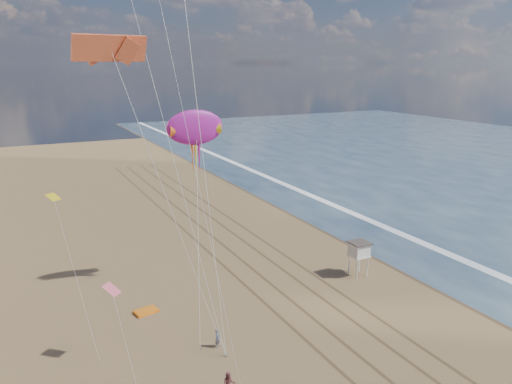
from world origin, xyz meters
TOP-DOWN VIEW (x-y plane):
  - wet_sand at (19.00, 40.00)m, footprint 260.00×260.00m
  - foam at (23.20, 40.00)m, footprint 260.00×260.00m
  - tracks at (2.55, 30.00)m, footprint 7.68×120.00m
  - lifeguard_stand at (10.24, 23.59)m, footprint 1.99×1.99m
  - grounded_kite at (-11.32, 25.42)m, footprint 2.20×1.65m
  - show_kite at (-4.93, 29.28)m, footprint 4.96×6.29m
  - kite_flyer_a at (-7.79, 17.52)m, footprint 0.66×0.62m
  - kite_flyer_b at (-9.32, 11.77)m, footprint 1.01×0.89m
  - small_kites at (-15.53, 22.98)m, footprint 14.37×11.79m

SIDE VIEW (x-z plane):
  - wet_sand at x=19.00m, z-range 0.00..0.00m
  - foam at x=23.20m, z-range 0.00..0.00m
  - tracks at x=2.55m, z-range 0.00..0.01m
  - grounded_kite at x=-11.32m, z-range 0.00..0.22m
  - kite_flyer_a at x=-7.79m, z-range 0.00..1.51m
  - kite_flyer_b at x=-9.32m, z-range 0.00..1.76m
  - lifeguard_stand at x=10.24m, z-range 0.97..4.57m
  - show_kite at x=-4.93m, z-range 5.81..24.95m
  - small_kites at x=-15.53m, z-range 6.19..27.47m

